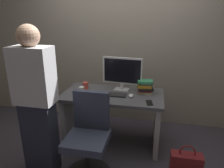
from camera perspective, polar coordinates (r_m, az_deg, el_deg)
ground_plane at (r=3.10m, az=0.20°, el=-15.26°), size 9.00×9.00×0.00m
wall_back at (r=3.34m, az=3.05°, el=14.69°), size 6.40×0.10×3.00m
desk at (r=2.85m, az=0.21°, el=-6.96°), size 1.31×0.69×0.73m
office_chair at (r=2.36m, az=-6.39°, el=-14.87°), size 0.52×0.52×0.94m
person_at_desk at (r=2.33m, az=-19.86°, el=-4.95°), size 0.40×0.24×1.64m
monitor at (r=2.81m, az=2.78°, el=3.26°), size 0.54×0.16×0.46m
keyboard at (r=2.71m, az=-0.60°, el=-2.83°), size 0.43×0.13×0.02m
mouse at (r=2.66m, az=5.22°, el=-3.17°), size 0.06×0.10×0.03m
cup_near_keyboard at (r=2.75m, az=-8.26°, el=-1.77°), size 0.07×0.07×0.10m
cup_by_monitor at (r=2.95m, az=-7.23°, el=-0.40°), size 0.08×0.08×0.09m
book_stack at (r=2.78m, az=9.00°, el=-0.75°), size 0.22×0.19×0.18m
cell_phone at (r=2.52m, az=10.14°, el=-5.03°), size 0.09×0.15×0.01m
handbag at (r=2.63m, az=19.46°, el=-19.80°), size 0.34×0.14×0.38m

